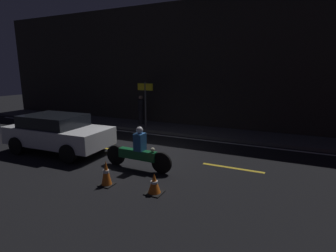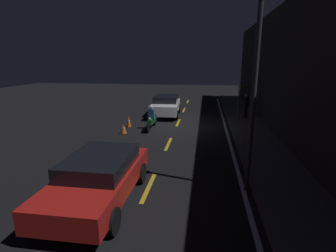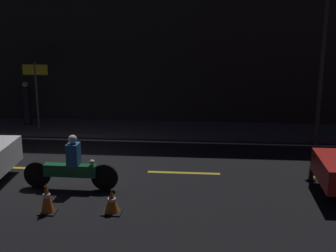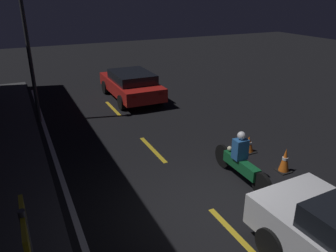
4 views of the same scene
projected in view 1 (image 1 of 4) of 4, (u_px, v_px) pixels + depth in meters
ground_plane at (141, 154)px, 10.01m from camera, size 56.00×56.00×0.00m
raised_curb at (183, 130)px, 13.80m from camera, size 28.00×2.19×0.13m
building_front at (192, 66)px, 14.22m from camera, size 28.00×0.30×6.74m
lane_dash_b at (40, 138)px, 12.32m from camera, size 2.00×0.14×0.01m
lane_dash_c at (119, 150)px, 10.43m from camera, size 2.00×0.14×0.01m
lane_dash_d at (233, 168)px, 8.54m from camera, size 2.00×0.14×0.01m
lane_solid_kerb at (172, 137)px, 12.62m from camera, size 25.20×0.14×0.01m
sedan_white at (58, 132)px, 10.15m from camera, size 4.15×2.08×1.45m
motorcycle at (137, 152)px, 8.37m from camera, size 2.41×0.37×1.41m
traffic_cone_near at (106, 173)px, 7.19m from camera, size 0.38×0.38×0.71m
traffic_cone_mid at (154, 184)px, 6.72m from camera, size 0.43×0.43×0.54m
pedestrian at (141, 110)px, 14.81m from camera, size 0.34×0.34×1.62m
shop_sign at (145, 96)px, 13.86m from camera, size 0.90×0.08×2.40m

